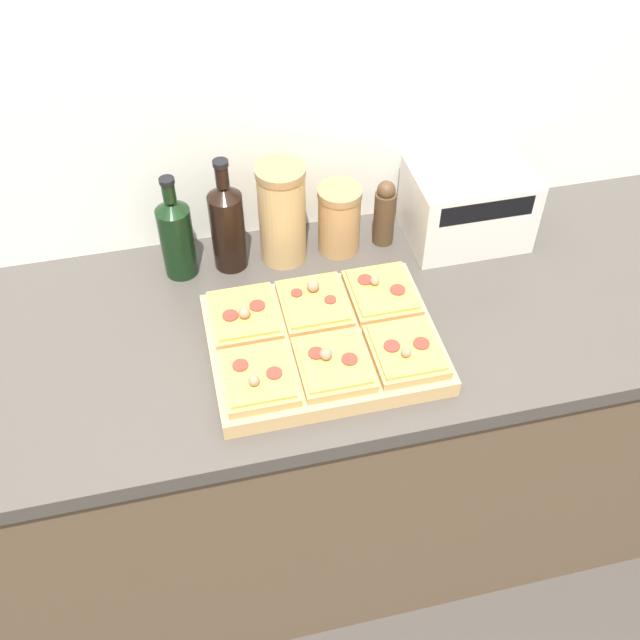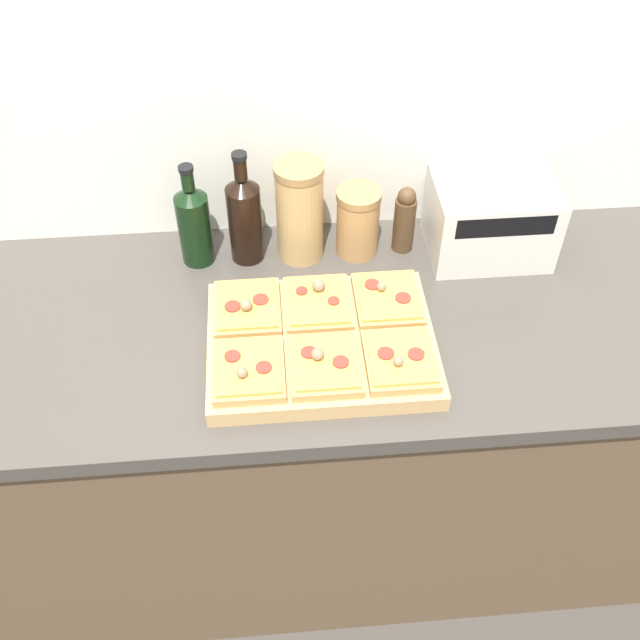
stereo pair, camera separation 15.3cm
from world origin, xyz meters
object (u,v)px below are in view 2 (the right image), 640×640
(toaster_oven, at_px, (491,218))
(wine_bottle, at_px, (245,217))
(cutting_board, at_px, (321,344))
(grain_jar_tall, at_px, (300,211))
(pepper_mill, at_px, (404,220))
(grain_jar_short, at_px, (358,222))
(olive_oil_bottle, at_px, (194,223))

(toaster_oven, bearing_deg, wine_bottle, 177.80)
(wine_bottle, bearing_deg, toaster_oven, -2.20)
(wine_bottle, height_order, toaster_oven, wine_bottle)
(cutting_board, xyz_separation_m, wine_bottle, (-0.15, 0.31, 0.10))
(grain_jar_tall, bearing_deg, cutting_board, -85.95)
(pepper_mill, bearing_deg, grain_jar_short, 180.00)
(cutting_board, distance_m, wine_bottle, 0.36)
(cutting_board, bearing_deg, wine_bottle, 115.20)
(grain_jar_tall, relative_size, toaster_oven, 0.82)
(cutting_board, height_order, grain_jar_tall, grain_jar_tall)
(olive_oil_bottle, distance_m, grain_jar_tall, 0.24)
(cutting_board, distance_m, pepper_mill, 0.39)
(olive_oil_bottle, distance_m, pepper_mill, 0.48)
(olive_oil_bottle, distance_m, toaster_oven, 0.68)
(pepper_mill, bearing_deg, toaster_oven, -6.28)
(grain_jar_short, bearing_deg, wine_bottle, -180.00)
(olive_oil_bottle, relative_size, pepper_mill, 1.51)
(cutting_board, bearing_deg, olive_oil_bottle, 129.95)
(wine_bottle, height_order, grain_jar_tall, wine_bottle)
(toaster_oven, bearing_deg, cutting_board, -145.15)
(grain_jar_short, bearing_deg, toaster_oven, -4.05)
(grain_jar_tall, bearing_deg, olive_oil_bottle, 180.00)
(grain_jar_tall, xyz_separation_m, grain_jar_short, (0.13, 0.00, -0.04))
(olive_oil_bottle, relative_size, toaster_oven, 0.86)
(cutting_board, xyz_separation_m, grain_jar_short, (0.11, 0.31, 0.07))
(pepper_mill, bearing_deg, grain_jar_tall, 180.00)
(cutting_board, xyz_separation_m, grain_jar_tall, (-0.02, 0.31, 0.10))
(pepper_mill, bearing_deg, cutting_board, -125.23)
(olive_oil_bottle, bearing_deg, grain_jar_short, -0.00)
(olive_oil_bottle, height_order, grain_jar_tall, olive_oil_bottle)
(grain_jar_tall, xyz_separation_m, toaster_oven, (0.44, -0.02, -0.03))
(toaster_oven, bearing_deg, grain_jar_short, 175.95)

